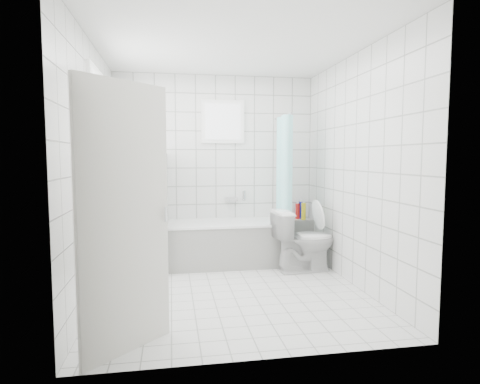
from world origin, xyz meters
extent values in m
plane|color=white|center=(0.00, 0.00, 0.00)|extent=(3.00, 3.00, 0.00)
plane|color=white|center=(0.00, 0.00, 2.60)|extent=(3.00, 3.00, 0.00)
cube|color=white|center=(0.00, 1.50, 1.30)|extent=(2.80, 0.02, 2.60)
cube|color=white|center=(0.00, -1.50, 1.30)|extent=(2.80, 0.02, 2.60)
cube|color=white|center=(-1.40, 0.00, 1.30)|extent=(0.02, 3.00, 2.60)
cube|color=white|center=(1.40, 0.00, 1.30)|extent=(0.02, 3.00, 2.60)
cube|color=white|center=(-1.35, 0.30, 1.60)|extent=(0.01, 0.90, 1.40)
cube|color=white|center=(0.10, 1.46, 1.95)|extent=(0.50, 0.01, 0.50)
cube|color=white|center=(-1.31, 0.30, 0.86)|extent=(0.18, 1.02, 0.08)
cube|color=silver|center=(-0.96, -1.20, 1.00)|extent=(0.60, 0.59, 2.00)
cube|color=white|center=(0.12, 1.12, 0.28)|extent=(1.60, 0.75, 0.55)
cube|color=white|center=(0.12, 1.12, 0.57)|extent=(1.62, 0.77, 0.03)
cube|color=white|center=(-0.76, 1.07, 0.75)|extent=(0.15, 0.85, 1.50)
cube|color=white|center=(1.22, 1.38, 0.28)|extent=(0.40, 0.24, 0.55)
imported|color=white|center=(1.03, 0.62, 0.40)|extent=(0.82, 0.52, 0.79)
cylinder|color=silver|center=(0.87, 1.10, 2.00)|extent=(0.02, 0.80, 0.02)
cube|color=silver|center=(0.22, 1.46, 0.85)|extent=(0.18, 0.06, 0.06)
imported|color=silver|center=(-1.30, 0.25, 0.98)|extent=(0.18, 0.18, 0.16)
imported|color=silver|center=(-1.30, 0.39, 1.05)|extent=(0.13, 0.13, 0.30)
imported|color=#B35989|center=(-1.30, 0.56, 1.00)|extent=(0.11, 0.11, 0.20)
imported|color=#D854A8|center=(-1.30, -0.02, 1.03)|extent=(0.13, 0.13, 0.26)
cylinder|color=yellow|center=(1.24, 1.29, 0.67)|extent=(0.06, 0.06, 0.25)
cylinder|color=#1A26D0|center=(1.25, 1.42, 0.67)|extent=(0.06, 0.06, 0.25)
cylinder|color=red|center=(1.19, 1.41, 0.66)|extent=(0.06, 0.06, 0.23)
camera|label=1|loc=(-0.63, -4.20, 1.45)|focal=30.00mm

